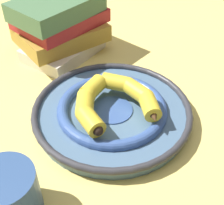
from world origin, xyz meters
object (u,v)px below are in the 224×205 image
at_px(banana_a, 89,103).
at_px(book_stack, 61,26).
at_px(decorative_bowl, 112,111).
at_px(banana_b, 135,93).
at_px(coffee_mug, 8,196).

relative_size(banana_a, book_stack, 0.59).
relative_size(decorative_bowl, banana_b, 1.85).
bearing_deg(banana_b, decorative_bowl, 67.06).
distance_m(decorative_bowl, banana_a, 0.06).
bearing_deg(book_stack, banana_b, -99.23).
distance_m(banana_b, book_stack, 0.30).
bearing_deg(decorative_bowl, banana_a, -27.26).
distance_m(decorative_bowl, banana_b, 0.06).
bearing_deg(banana_a, banana_b, 107.82).
bearing_deg(coffee_mug, book_stack, 153.37).
xyz_separation_m(banana_a, coffee_mug, (0.21, 0.06, -0.01)).
bearing_deg(decorative_bowl, coffee_mug, 8.87).
bearing_deg(banana_a, book_stack, -162.49).
distance_m(banana_b, coffee_mug, 0.30).
bearing_deg(banana_a, coffee_mug, -28.74).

